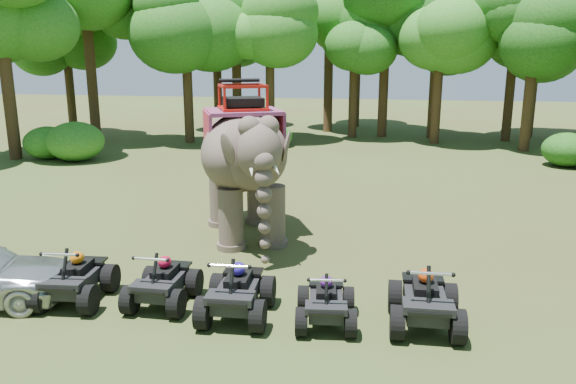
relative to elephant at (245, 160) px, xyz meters
name	(u,v)px	position (x,y,z in m)	size (l,w,h in m)	color
ground	(279,284)	(1.67, -3.42, -2.23)	(110.00, 110.00, 0.00)	#47381E
elephant	(245,160)	(0.00, 0.00, 0.00)	(2.33, 5.30, 4.45)	#4E4038
atv_0	(75,272)	(-2.41, -5.10, -1.57)	(1.29, 1.77, 1.31)	black
atv_1	(163,276)	(-0.52, -4.89, -1.60)	(1.23, 1.69, 1.25)	black
atv_2	(237,285)	(1.16, -5.17, -1.55)	(1.33, 1.82, 1.35)	black
atv_3	(326,296)	(2.96, -5.16, -1.65)	(1.14, 1.57, 1.16)	black
atv_4	(426,293)	(4.86, -4.91, -1.54)	(1.36, 1.86, 1.38)	black
tree_0	(354,76)	(1.67, 20.41, 1.62)	(5.38, 5.38, 7.69)	#195114
tree_1	(438,73)	(6.64, 18.76, 1.83)	(5.69, 5.69, 8.12)	#195114
tree_2	(531,73)	(11.27, 16.88, 1.93)	(5.83, 5.83, 8.32)	#195114
tree_22	(4,58)	(-14.52, 9.75, 2.72)	(6.93, 6.93, 9.90)	#195114
tree_23	(90,62)	(-13.11, 15.26, 2.45)	(6.55, 6.55, 9.35)	#195114
tree_24	(187,69)	(-7.75, 16.53, 2.10)	(6.05, 6.05, 8.65)	#195114
tree_25	(270,75)	(-3.16, 18.17, 1.70)	(5.50, 5.50, 7.86)	#195114
tree_26	(385,58)	(3.52, 21.09, 2.65)	(6.83, 6.83, 9.76)	#195114
tree_27	(512,71)	(10.99, 20.59, 1.92)	(5.80, 5.80, 8.28)	#195114
tree_28	(535,64)	(12.76, 22.79, 2.31)	(6.36, 6.36, 9.08)	#195114
tree_29	(217,60)	(-7.94, 22.97, 2.50)	(6.61, 6.61, 9.45)	#195114
tree_30	(434,80)	(6.57, 21.03, 1.36)	(5.02, 5.02, 7.17)	#195114
tree_31	(357,55)	(1.48, 26.00, 2.84)	(7.09, 7.09, 10.13)	#195114
tree_32	(236,63)	(-5.57, 19.40, 2.36)	(6.42, 6.42, 9.17)	#195114
tree_34	(329,57)	(-0.17, 22.84, 2.74)	(6.96, 6.96, 9.94)	#195114
tree_35	(69,76)	(-16.11, 17.84, 1.57)	(5.31, 5.31, 7.59)	#195114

